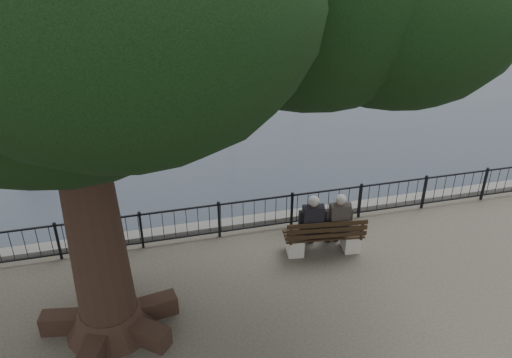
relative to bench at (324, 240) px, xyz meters
name	(u,v)px	position (x,y,z in m)	size (l,w,h in m)	color
harbor	(252,236)	(-1.42, 1.83, -0.87)	(260.00, 260.00, 1.20)	#5A5957
railing	(256,214)	(-1.42, 1.33, 0.19)	(22.06, 0.06, 1.00)	black
bench	(324,240)	(0.00, 0.00, 0.00)	(2.05, 0.84, 1.05)	#A09B8E
person_left	(311,225)	(-0.31, 0.15, 0.40)	(0.52, 0.87, 1.67)	black
person_right	(337,223)	(0.35, 0.07, 0.40)	(0.52, 0.87, 1.67)	black
sailboat_a	(65,85)	(-7.85, 19.14, -1.09)	(2.96, 4.75, 8.42)	white
sailboat_b	(103,64)	(-5.91, 23.00, -1.04)	(2.67, 4.96, 10.50)	white
sailboat_c	(227,73)	(1.34, 19.25, -1.05)	(2.27, 5.66, 10.64)	white
sailboat_d	(299,52)	(7.18, 23.13, -1.07)	(3.01, 5.48, 9.95)	white
sailboat_e	(18,44)	(-11.96, 30.11, -0.97)	(2.52, 6.05, 14.25)	white
sailboat_f	(140,27)	(-3.11, 34.56, -1.00)	(3.62, 6.09, 13.16)	white
sailboat_g	(237,18)	(5.87, 37.08, -1.07)	(1.75, 5.57, 9.81)	white
sailboat_h	(66,20)	(-9.39, 39.37, -1.02)	(3.00, 5.62, 11.80)	white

